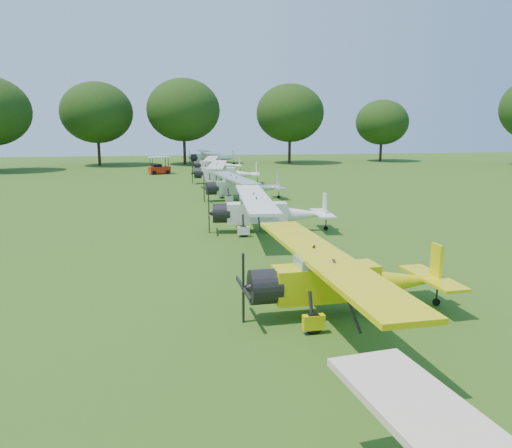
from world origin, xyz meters
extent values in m
plane|color=#234C13|center=(0.00, 0.00, 0.00)|extent=(160.00, 160.00, 0.00)
cylinder|color=black|center=(30.33, 58.05, 1.85)|extent=(0.44, 0.44, 3.70)
ellipsoid|color=black|center=(30.33, 58.05, 6.37)|extent=(8.63, 8.63, 7.34)
cylinder|color=black|center=(14.28, 56.21, 2.25)|extent=(0.44, 0.44, 4.51)
ellipsoid|color=black|center=(14.28, 56.21, 7.77)|extent=(10.52, 10.52, 8.94)
cylinder|color=black|center=(-2.12, 56.74, 2.37)|extent=(0.44, 0.44, 4.74)
ellipsoid|color=black|center=(-2.12, 56.74, 8.16)|extent=(11.05, 11.05, 9.39)
cylinder|color=black|center=(-14.75, 56.54, 2.24)|extent=(0.44, 0.44, 4.49)
ellipsoid|color=black|center=(-14.75, 56.54, 7.73)|extent=(10.47, 10.47, 8.90)
cube|color=#D8CF09|center=(0.38, -6.83, 1.08)|extent=(3.34, 1.14, 1.08)
cone|color=#D8CF09|center=(3.16, -6.69, 0.93)|extent=(2.92, 1.07, 0.93)
cube|color=#8CA5B2|center=(0.28, -6.84, 1.65)|extent=(1.69, 1.03, 0.57)
cylinder|color=black|center=(-1.57, -6.93, 1.08)|extent=(0.98, 1.11, 1.07)
cube|color=black|center=(-2.24, -6.96, 1.08)|extent=(0.07, 0.13, 2.16)
cube|color=#D8CF09|center=(0.28, -6.84, 1.90)|extent=(2.03, 10.97, 0.14)
cube|color=#D8CF09|center=(4.18, -6.64, 1.44)|extent=(0.13, 0.57, 1.34)
cube|color=#D8CF09|center=(4.08, -6.65, 0.98)|extent=(1.02, 2.92, 0.09)
cylinder|color=black|center=(-0.38, -8.16, 0.31)|extent=(0.62, 0.19, 0.62)
cylinder|color=black|center=(-0.51, -5.59, 0.31)|extent=(0.62, 0.19, 0.62)
cylinder|color=black|center=(4.29, -6.64, 0.12)|extent=(0.25, 0.09, 0.25)
cube|color=white|center=(0.38, 5.93, 1.10)|extent=(3.40, 1.24, 1.10)
cone|color=white|center=(3.19, 5.72, 0.94)|extent=(2.98, 1.15, 0.94)
cube|color=#8CA5B2|center=(0.28, 5.94, 1.67)|extent=(1.74, 1.08, 0.57)
cylinder|color=black|center=(-1.59, 6.07, 1.10)|extent=(1.02, 1.15, 1.09)
cube|color=black|center=(-2.27, 6.12, 1.10)|extent=(0.07, 0.13, 2.19)
cube|color=white|center=(0.28, 5.94, 1.93)|extent=(2.33, 11.15, 0.15)
cube|color=white|center=(4.23, 5.64, 1.46)|extent=(0.15, 0.58, 1.36)
cube|color=white|center=(4.13, 5.65, 0.99)|extent=(1.10, 2.98, 0.09)
cylinder|color=black|center=(-0.55, 4.69, 0.31)|extent=(0.64, 0.21, 0.63)
cylinder|color=black|center=(-0.35, 7.29, 0.31)|extent=(0.64, 0.21, 0.63)
cylinder|color=black|center=(4.34, 5.64, 0.13)|extent=(0.26, 0.10, 0.25)
cube|color=silver|center=(0.71, 18.09, 1.03)|extent=(3.23, 1.33, 1.03)
cone|color=silver|center=(3.33, 18.43, 0.88)|extent=(2.84, 1.23, 0.88)
cube|color=#8CA5B2|center=(0.61, 18.07, 1.57)|extent=(1.67, 1.10, 0.54)
cylinder|color=black|center=(-1.14, 17.84, 1.03)|extent=(1.01, 1.13, 1.02)
cube|color=black|center=(-1.77, 17.76, 1.03)|extent=(0.07, 0.12, 2.06)
cube|color=silver|center=(0.61, 18.07, 1.81)|extent=(2.76, 10.49, 0.14)
cube|color=silver|center=(4.30, 18.56, 1.37)|extent=(0.17, 0.55, 1.27)
cube|color=silver|center=(4.21, 18.54, 0.93)|extent=(1.18, 2.83, 0.09)
cylinder|color=black|center=(0.09, 16.77, 0.29)|extent=(0.60, 0.23, 0.59)
cylinder|color=black|center=(-0.23, 19.20, 0.29)|extent=(0.60, 0.23, 0.59)
cylinder|color=black|center=(4.40, 18.57, 0.12)|extent=(0.24, 0.11, 0.24)
cube|color=white|center=(0.52, 29.82, 1.10)|extent=(3.46, 1.46, 1.10)
cone|color=white|center=(3.32, 29.41, 0.94)|extent=(3.04, 1.35, 0.94)
cube|color=#8CA5B2|center=(0.41, 29.83, 1.67)|extent=(1.79, 1.19, 0.58)
cylinder|color=black|center=(-1.45, 30.10, 1.10)|extent=(1.09, 1.21, 1.09)
cube|color=black|center=(-2.12, 30.19, 1.10)|extent=(0.08, 0.13, 2.20)
cube|color=white|center=(0.41, 29.83, 1.94)|extent=(3.08, 11.20, 0.15)
cube|color=white|center=(4.35, 29.27, 1.47)|extent=(0.19, 0.58, 1.36)
cube|color=white|center=(4.25, 29.28, 0.99)|extent=(1.30, 3.03, 0.09)
cylinder|color=black|center=(-0.50, 28.64, 0.31)|extent=(0.65, 0.26, 0.63)
cylinder|color=black|center=(-0.12, 31.23, 0.31)|extent=(0.65, 0.26, 0.63)
cylinder|color=black|center=(4.46, 29.25, 0.13)|extent=(0.26, 0.12, 0.25)
cube|color=white|center=(0.87, 42.26, 0.99)|extent=(3.10, 1.30, 0.99)
cone|color=white|center=(3.38, 41.90, 0.84)|extent=(2.72, 1.21, 0.84)
cube|color=#8CA5B2|center=(0.78, 42.27, 1.50)|extent=(1.61, 1.07, 0.52)
cylinder|color=black|center=(-0.89, 42.51, 0.99)|extent=(0.97, 1.08, 0.98)
cube|color=black|center=(-1.50, 42.59, 0.99)|extent=(0.07, 0.12, 1.97)
cube|color=white|center=(0.78, 42.27, 1.74)|extent=(2.75, 10.04, 0.13)
cube|color=white|center=(4.31, 41.77, 1.31)|extent=(0.17, 0.52, 1.22)
cube|color=white|center=(4.21, 41.78, 0.89)|extent=(1.16, 2.71, 0.08)
cylinder|color=black|center=(-0.04, 41.20, 0.28)|extent=(0.58, 0.23, 0.56)
cylinder|color=black|center=(0.29, 43.52, 0.28)|extent=(0.58, 0.23, 0.56)
cylinder|color=black|center=(4.40, 41.76, 0.11)|extent=(0.23, 0.11, 0.23)
cube|color=silver|center=(1.21, 54.51, 1.12)|extent=(3.49, 1.33, 1.12)
cone|color=silver|center=(4.07, 54.78, 0.96)|extent=(3.06, 1.24, 0.96)
cube|color=#8CA5B2|center=(1.10, 54.49, 1.70)|extent=(1.79, 1.14, 0.59)
cylinder|color=black|center=(-0.80, 54.31, 1.12)|extent=(1.06, 1.19, 1.11)
cube|color=black|center=(-1.49, 54.24, 1.12)|extent=(0.08, 0.13, 2.23)
cube|color=silver|center=(1.10, 54.49, 1.97)|extent=(2.62, 11.37, 0.15)
cube|color=silver|center=(5.13, 54.88, 1.49)|extent=(0.16, 0.59, 1.38)
cube|color=silver|center=(5.02, 54.87, 1.01)|extent=(1.19, 3.05, 0.10)
cylinder|color=black|center=(0.49, 53.10, 0.32)|extent=(0.65, 0.23, 0.64)
cylinder|color=black|center=(0.23, 55.75, 0.32)|extent=(0.65, 0.23, 0.64)
cylinder|color=black|center=(5.23, 54.89, 0.13)|extent=(0.26, 0.11, 0.26)
cube|color=#B81F0D|center=(-5.68, 41.39, 0.51)|extent=(2.79, 2.01, 0.80)
cube|color=black|center=(-6.01, 41.29, 0.97)|extent=(1.33, 1.49, 0.51)
cube|color=white|center=(-5.68, 41.39, 2.07)|extent=(2.71, 2.09, 0.09)
cylinder|color=black|center=(-6.30, 40.47, 0.25)|extent=(0.53, 0.29, 0.50)
cylinder|color=black|center=(-6.70, 41.82, 0.25)|extent=(0.53, 0.29, 0.50)
cylinder|color=black|center=(-4.66, 40.95, 0.25)|extent=(0.53, 0.29, 0.50)
cylinder|color=black|center=(-5.06, 42.30, 0.25)|extent=(0.53, 0.29, 0.50)
camera|label=1|loc=(-4.27, -21.15, 5.89)|focal=35.00mm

